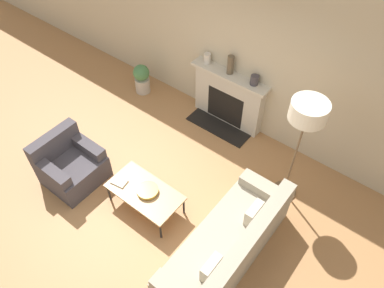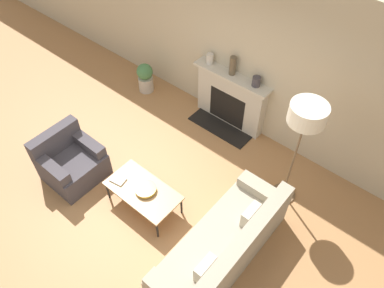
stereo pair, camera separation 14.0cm
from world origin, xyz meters
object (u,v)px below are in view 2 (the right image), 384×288
(armchair_near, at_px, (71,162))
(book, at_px, (118,180))
(potted_plant, at_px, (145,77))
(coffee_table, at_px, (143,191))
(mantel_vase_center_left, at_px, (233,66))
(bowl, at_px, (146,189))
(fireplace, at_px, (230,100))
(mantel_vase_left, at_px, (210,59))
(floor_lamp, at_px, (306,121))
(couch, at_px, (224,247))
(mantel_vase_center_right, at_px, (256,81))

(armchair_near, height_order, book, armchair_near)
(armchair_near, xyz_separation_m, potted_plant, (-0.63, 2.32, 0.01))
(coffee_table, xyz_separation_m, mantel_vase_center_left, (-0.16, 2.37, 0.87))
(coffee_table, bearing_deg, bowl, 26.40)
(fireplace, height_order, mantel_vase_left, mantel_vase_left)
(bowl, distance_m, floor_lamp, 2.45)
(bowl, xyz_separation_m, book, (-0.46, -0.14, -0.02))
(couch, relative_size, coffee_table, 1.93)
(book, bearing_deg, potted_plant, 115.45)
(armchair_near, distance_m, mantel_vase_center_right, 3.26)
(mantel_vase_left, bearing_deg, armchair_near, -104.42)
(coffee_table, bearing_deg, couch, 3.43)
(armchair_near, xyz_separation_m, mantel_vase_center_right, (1.65, 2.69, 0.84))
(fireplace, xyz_separation_m, potted_plant, (-1.82, -0.35, -0.20))
(mantel_vase_left, bearing_deg, potted_plant, -164.61)
(armchair_near, relative_size, mantel_vase_center_left, 2.57)
(floor_lamp, bearing_deg, book, -139.46)
(couch, distance_m, floor_lamp, 1.98)
(coffee_table, xyz_separation_m, mantel_vase_left, (-0.63, 2.37, 0.79))
(couch, relative_size, mantel_vase_left, 11.81)
(bowl, bearing_deg, mantel_vase_center_right, 83.21)
(bowl, bearing_deg, fireplace, 94.30)
(armchair_near, relative_size, book, 3.44)
(couch, height_order, bowl, couch)
(couch, distance_m, book, 1.86)
(mantel_vase_center_right, xyz_separation_m, potted_plant, (-2.27, -0.36, -0.83))
(armchair_near, distance_m, book, 0.94)
(floor_lamp, relative_size, mantel_vase_center_right, 11.29)
(bowl, relative_size, mantel_vase_center_left, 0.96)
(mantel_vase_left, bearing_deg, fireplace, -1.72)
(fireplace, xyz_separation_m, floor_lamp, (1.67, -0.80, 1.10))
(potted_plant, bearing_deg, book, -54.03)
(couch, height_order, mantel_vase_center_left, mantel_vase_center_left)
(floor_lamp, distance_m, potted_plant, 3.75)
(book, height_order, floor_lamp, floor_lamp)
(floor_lamp, bearing_deg, mantel_vase_center_left, 154.35)
(coffee_table, xyz_separation_m, bowl, (0.04, 0.02, 0.06))
(mantel_vase_left, height_order, mantel_vase_center_left, mantel_vase_center_left)
(potted_plant, bearing_deg, bowl, -44.84)
(mantel_vase_center_left, bearing_deg, book, -95.91)
(fireplace, height_order, couch, fireplace)
(couch, relative_size, floor_lamp, 1.16)
(couch, xyz_separation_m, floor_lamp, (0.10, 1.47, 1.32))
(armchair_near, bearing_deg, coffee_table, -76.45)
(bowl, height_order, mantel_vase_center_right, mantel_vase_center_right)
(coffee_table, distance_m, potted_plant, 2.80)
(floor_lamp, bearing_deg, fireplace, 154.44)
(armchair_near, bearing_deg, mantel_vase_left, -14.42)
(book, relative_size, mantel_vase_center_right, 1.51)
(bowl, relative_size, mantel_vase_center_right, 1.94)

